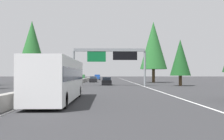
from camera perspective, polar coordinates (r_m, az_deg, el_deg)
name	(u,v)px	position (r m, az deg, el deg)	size (l,w,h in m)	color
ground_plane	(85,82)	(64.59, -5.94, -2.68)	(320.00, 320.00, 0.00)	#2D2D30
median_barrier	(89,79)	(84.54, -5.00, -1.95)	(180.00, 0.56, 0.90)	gray
shoulder_stripe_right	(128,81)	(74.60, 3.57, -2.44)	(160.00, 0.16, 0.01)	silver
shoulder_stripe_median	(89,81)	(74.54, -5.10, -2.44)	(160.00, 0.16, 0.01)	silver
sign_gantry_overhead	(110,56)	(45.58, -0.36, 3.03)	(0.50, 12.68, 6.46)	gray
bus_mid_center	(58,78)	(19.85, -11.55, -1.76)	(11.50, 2.55, 3.10)	white
sedan_near_center	(107,81)	(48.80, -1.17, -2.46)	(4.40, 1.80, 1.47)	black
sedan_far_center	(93,79)	(66.04, -4.07, -2.05)	(4.40, 1.80, 1.47)	black
pickup_distant_a	(97,77)	(93.93, -3.21, -1.56)	(5.60, 2.00, 1.86)	#1E4793
oncoming_near	(82,77)	(85.76, -6.56, -1.62)	(5.60, 2.00, 1.86)	#2D6B38
conifer_right_near	(180,58)	(46.85, 14.57, 2.62)	(3.53, 3.53, 8.02)	#4C3823
conifer_right_mid	(153,45)	(64.19, 8.96, 5.28)	(6.44, 6.44, 14.64)	#4C3823
conifer_left_mid	(32,45)	(66.11, -16.97, 5.22)	(6.52, 6.52, 14.82)	#4C3823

